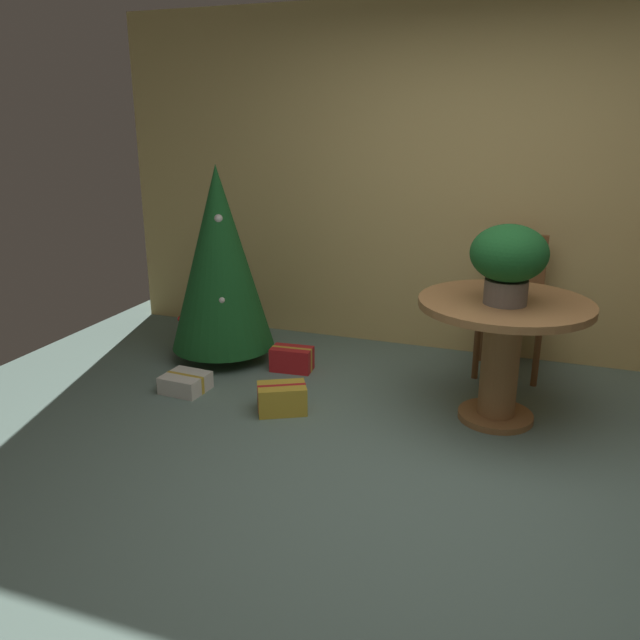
# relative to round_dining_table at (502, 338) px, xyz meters

# --- Properties ---
(ground_plane) EXTENTS (6.60, 6.60, 0.00)m
(ground_plane) POSITION_rel_round_dining_table_xyz_m (-0.26, -1.00, -0.53)
(ground_plane) COLOR slate
(back_wall_panel) EXTENTS (6.00, 0.10, 2.60)m
(back_wall_panel) POSITION_rel_round_dining_table_xyz_m (-0.26, 1.20, 0.77)
(back_wall_panel) COLOR tan
(back_wall_panel) RESTS_ON ground_plane
(round_dining_table) EXTENTS (1.01, 1.01, 0.76)m
(round_dining_table) POSITION_rel_round_dining_table_xyz_m (0.00, 0.00, 0.00)
(round_dining_table) COLOR #9E6B3D
(round_dining_table) RESTS_ON ground_plane
(flower_vase) EXTENTS (0.43, 0.44, 0.45)m
(flower_vase) POSITION_rel_round_dining_table_xyz_m (-0.00, -0.07, 0.50)
(flower_vase) COLOR #665B51
(flower_vase) RESTS_ON round_dining_table
(wooden_chair_far) EXTENTS (0.45, 0.41, 0.98)m
(wooden_chair_far) POSITION_rel_round_dining_table_xyz_m (0.00, 0.88, 0.02)
(wooden_chair_far) COLOR brown
(wooden_chair_far) RESTS_ON ground_plane
(holiday_tree) EXTENTS (0.77, 0.77, 1.46)m
(holiday_tree) POSITION_rel_round_dining_table_xyz_m (-2.06, 0.36, 0.25)
(holiday_tree) COLOR brown
(holiday_tree) RESTS_ON ground_plane
(gift_box_cream) EXTENTS (0.30, 0.28, 0.12)m
(gift_box_cream) POSITION_rel_round_dining_table_xyz_m (-2.02, -0.29, -0.47)
(gift_box_cream) COLOR silver
(gift_box_cream) RESTS_ON ground_plane
(gift_box_gold) EXTENTS (0.36, 0.32, 0.18)m
(gift_box_gold) POSITION_rel_round_dining_table_xyz_m (-1.27, -0.36, -0.44)
(gift_box_gold) COLOR gold
(gift_box_gold) RESTS_ON ground_plane
(gift_box_red) EXTENTS (0.31, 0.19, 0.18)m
(gift_box_red) POSITION_rel_round_dining_table_xyz_m (-1.48, 0.31, -0.44)
(gift_box_red) COLOR red
(gift_box_red) RESTS_ON ground_plane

